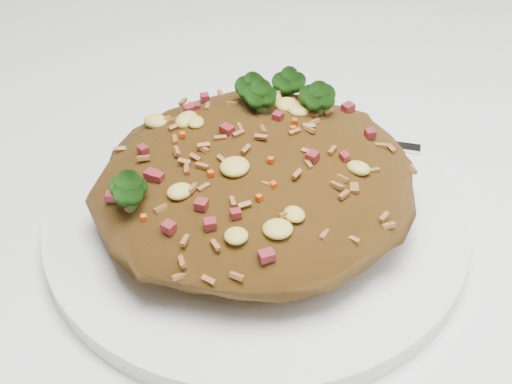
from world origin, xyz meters
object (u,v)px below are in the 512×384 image
plate (256,218)px  fork (316,135)px  dining_table (273,256)px  fried_rice (256,170)px

plate → fork: fork is taller
dining_table → plate: size_ratio=4.56×
plate → fried_rice: 0.04m
dining_table → fried_rice: fried_rice is taller
plate → fork: bearing=36.6°
dining_table → fried_rice: 0.15m
fork → fried_rice: bearing=-105.8°
fried_rice → fork: size_ratio=1.44×
dining_table → fork: (0.03, 0.00, 0.11)m
fried_rice → dining_table: bearing=52.8°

